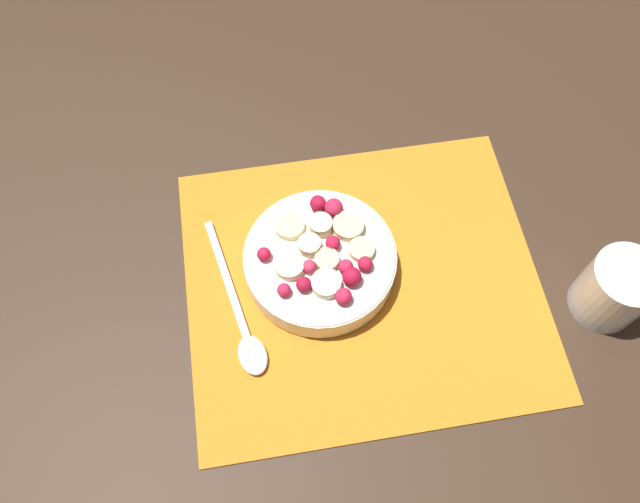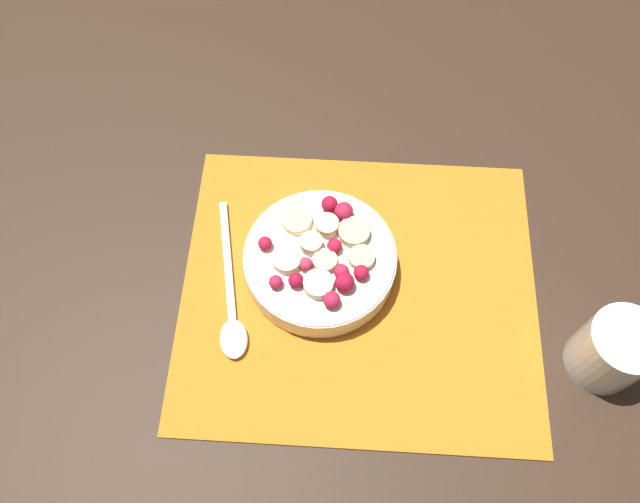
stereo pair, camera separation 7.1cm
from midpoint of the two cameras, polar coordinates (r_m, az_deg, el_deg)
name	(u,v)px [view 2 (the right image)]	position (r m, az deg, el deg)	size (l,w,h in m)	color
ground_plane	(359,290)	(0.74, 6.29, -3.81)	(3.00, 3.00, 0.00)	#382619
placemat	(359,289)	(0.74, 6.31, -3.71)	(0.42, 0.37, 0.01)	orange
fruit_bowl	(320,259)	(0.72, 2.82, -0.97)	(0.18, 0.18, 0.06)	silver
spoon	(232,312)	(0.72, -5.33, -5.79)	(0.06, 0.21, 0.01)	silver
drinking_glass	(613,350)	(0.75, 27.71, -8.28)	(0.08, 0.08, 0.08)	white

